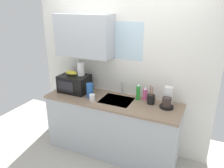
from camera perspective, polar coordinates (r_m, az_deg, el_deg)
kitchen_wall_assembly at (r=3.43m, az=0.64°, el=5.17°), size 2.81×0.42×2.50m
counter_unit at (r=3.49m, az=0.02°, el=-10.68°), size 2.04×0.63×0.90m
sink_faucet at (r=3.42m, az=2.69°, el=-1.21°), size 0.03×0.03×0.20m
microwave at (r=3.59m, az=-9.63°, el=0.14°), size 0.46×0.35×0.27m
banana_bunch at (r=3.56m, az=-10.44°, el=2.83°), size 0.20×0.11×0.07m
paper_towel_roll at (r=3.50m, az=-8.03°, el=3.93°), size 0.11×0.11×0.22m
coffee_maker at (r=3.12m, az=14.06°, el=-3.99°), size 0.19×0.21×0.28m
dish_soap_bottle_green at (r=3.26m, az=6.76°, el=-2.09°), size 0.06×0.06×0.25m
dish_soap_bottle_pink at (r=3.29m, az=8.47°, el=-2.50°), size 0.06×0.06×0.20m
cereal_canister at (r=3.35m, az=-5.71°, el=-1.65°), size 0.10×0.10×0.22m
mug_white at (r=3.26m, az=-5.11°, el=-3.46°), size 0.08×0.08×0.09m
utensil_crock at (r=3.19m, az=10.01°, el=-3.82°), size 0.11×0.11×0.28m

